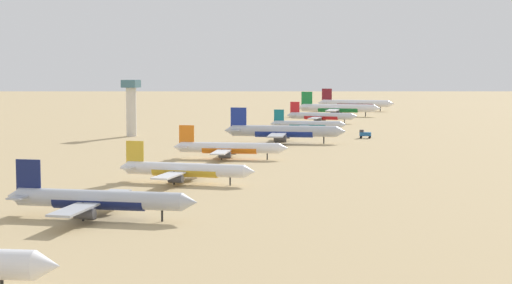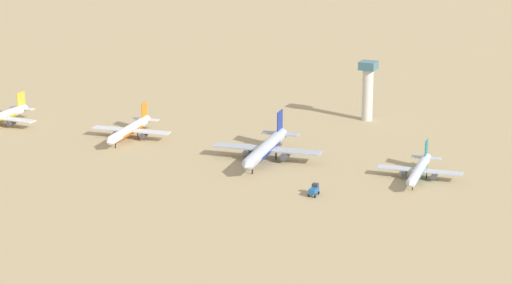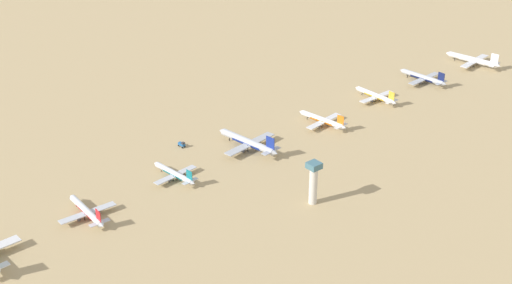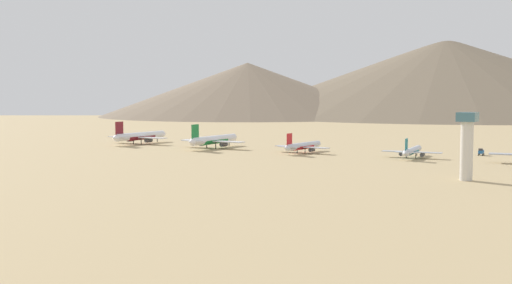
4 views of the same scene
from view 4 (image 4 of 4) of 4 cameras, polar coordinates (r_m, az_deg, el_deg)
parked_jet_5 at (r=343.72m, az=13.83°, el=-0.78°), size 38.50×31.39×11.10m
parked_jet_6 at (r=363.05m, az=4.24°, el=-0.35°), size 41.42×33.59×11.96m
parked_jet_7 at (r=394.47m, az=-3.82°, el=0.20°), size 54.06×43.89×15.60m
parked_jet_8 at (r=434.79m, az=-10.37°, el=0.52°), size 54.41×44.13×15.71m
service_truck at (r=368.30m, az=19.55°, el=-0.82°), size 5.33×2.95×3.90m
control_tower at (r=258.66m, az=18.40°, el=-0.02°), size 7.20×7.20×26.55m
desert_hill_0 at (r=976.00m, az=-0.76°, el=4.75°), size 449.20×449.20×81.37m
desert_hill_1 at (r=1070.04m, az=16.57°, el=5.65°), size 696.13×696.13×123.27m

